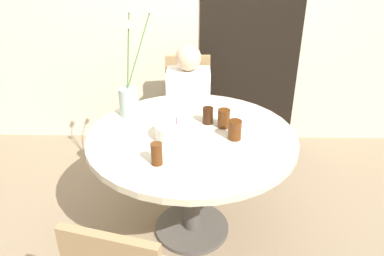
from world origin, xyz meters
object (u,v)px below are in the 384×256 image
Objects in this scene: birthday_cake at (177,131)px; drink_glass_2 at (208,115)px; person_guest at (189,113)px; flower_vase at (129,93)px; side_plate at (166,107)px; chair_left_flank at (188,104)px; drink_glass_0 at (157,154)px; drink_glass_1 at (224,118)px; drink_glass_3 at (235,130)px.

birthday_cake reaches higher than drink_glass_2.
person_guest is at bearing 102.10° from drink_glass_2.
flower_vase is 0.66× the size of person_guest.
person_guest reaches higher than birthday_cake.
side_plate is at bearing -108.28° from person_guest.
chair_left_flank is 1.33m from drink_glass_0.
drink_glass_2 is (-0.10, 0.05, -0.01)m from drink_glass_1.
birthday_cake reaches higher than side_plate.
drink_glass_0 is at bearing -119.70° from drink_glass_2.
person_guest is (-0.14, 0.65, -0.30)m from drink_glass_2.
drink_glass_0 is at bearing -107.43° from birthday_cake.
chair_left_flank reaches higher than drink_glass_3.
chair_left_flank is at bearing 93.06° from person_guest.
chair_left_flank is 1.10m from drink_glass_3.
side_plate is 0.61m from drink_glass_3.
drink_glass_1 is at bearing -15.90° from flower_vase.
chair_left_flank reaches higher than side_plate.
person_guest reaches higher than drink_glass_0.
drink_glass_0 is at bearing -89.25° from side_plate.
drink_glass_2 reaches higher than side_plate.
drink_glass_1 is (0.25, -0.87, 0.29)m from chair_left_flank.
drink_glass_2 is at bearing 60.30° from drink_glass_0.
side_plate is 1.55× the size of drink_glass_0.
person_guest is (-0.29, 0.86, -0.30)m from drink_glass_3.
drink_glass_0 is 0.56m from drink_glass_1.
chair_left_flank is 0.87m from drink_glass_2.
birthday_cake is 2.04× the size of drink_glass_0.
flower_vase reaches higher than drink_glass_2.
drink_glass_2 is 0.73m from person_guest.
drink_glass_1 is at bearing -77.24° from chair_left_flank.
drink_glass_3 is at bearing -69.62° from drink_glass_1.
drink_glass_1 is 1.12× the size of drink_glass_2.
birthday_cake is 0.47m from flower_vase.
birthday_cake is at bearing -44.79° from flower_vase.
person_guest is at bearing 86.95° from birthday_cake.
person_guest reaches higher than side_plate.
flower_vase is 3.77× the size of side_plate.
side_plate is 0.70m from drink_glass_0.
drink_glass_0 is at bearing -130.97° from drink_glass_1.
drink_glass_1 is 0.11× the size of person_guest.
drink_glass_2 is at bearing 47.15° from birthday_cake.
person_guest is at bearing 55.54° from flower_vase.
chair_left_flank is 1.05m from birthday_cake.
drink_glass_0 is 0.11× the size of person_guest.
chair_left_flank is 3.70× the size of birthday_cake.
flower_vase is at bearing 154.06° from drink_glass_3.
person_guest is at bearing 71.72° from side_plate.
drink_glass_1 is (0.37, 0.43, -0.00)m from drink_glass_0.
birthday_cake is 2.38× the size of drink_glass_2.
chair_left_flank is at bearing 105.82° from drink_glass_1.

